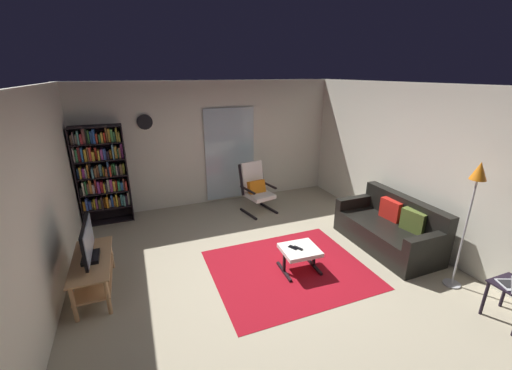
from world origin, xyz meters
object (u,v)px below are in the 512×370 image
Objects in this scene: lounge_armchair at (256,186)px; wall_clock at (145,122)px; leather_sofa at (390,229)px; tv_remote at (298,248)px; ottoman at (300,252)px; tv_stand at (94,269)px; bookshelf_near_tv at (102,172)px; cell_phone at (293,248)px; floor_lamp_by_sofa at (475,189)px; television at (88,243)px.

wall_clock is at bearing 158.65° from lounge_armchair.
leather_sofa is 1.76m from tv_remote.
ottoman is at bearing -26.72° from tv_remote.
tv_stand is 4.49m from leather_sofa.
bookshelf_near_tv is 2.94m from lounge_armchair.
floor_lamp_by_sofa reaches higher than cell_phone.
tv_stand is at bearing -150.67° from lounge_armchair.
leather_sofa is at bearing -39.90° from wall_clock.
tv_remote is 2.35m from floor_lamp_by_sofa.
leather_sofa reaches higher than tv_remote.
lounge_armchair reaches higher than leather_sofa.
wall_clock is at bearing 13.44° from bookshelf_near_tv.
lounge_armchair is 7.10× the size of tv_remote.
television is 0.46× the size of floor_lamp_by_sofa.
cell_phone is at bearing -11.38° from tv_stand.
wall_clock is (-1.70, 2.96, 1.48)m from cell_phone.
lounge_armchair is at bearing -21.35° from wall_clock.
ottoman is (2.73, -0.58, -0.03)m from tv_stand.
television is 5.60× the size of tv_remote.
cell_phone is 3.72m from wall_clock.
leather_sofa reaches higher than cell_phone.
floor_lamp_by_sofa is at bearing -20.12° from tv_stand.
wall_clock reaches higher than tv_remote.
television is at bearing 141.80° from tv_remote.
leather_sofa is 1.73m from ottoman.
lounge_armchair is (2.85, -0.57, -0.47)m from bookshelf_near_tv.
leather_sofa is at bearing 93.17° from floor_lamp_by_sofa.
ottoman is 0.31× the size of floor_lamp_by_sofa.
bookshelf_near_tv reaches higher than tv_remote.
leather_sofa is at bearing -27.87° from cell_phone.
bookshelf_near_tv is 5.90m from floor_lamp_by_sofa.
cell_phone is at bearing -97.40° from lounge_armchair.
tv_remote is at bearing -59.63° from wall_clock.
tv_remote is (2.70, -0.58, 0.05)m from tv_stand.
tv_remote is at bearing -177.89° from leather_sofa.
cell_phone is (-0.28, -2.18, -0.17)m from lounge_armchair.
cell_phone is at bearing 114.29° from tv_remote.
tv_remote is 3.78m from wall_clock.
tv_stand is 2.08× the size of ottoman.
floor_lamp_by_sofa is at bearing -57.14° from tv_remote.
wall_clock is at bearing 68.87° from television.
tv_stand is 2.79m from ottoman.
television is 2.78m from tv_remote.
cell_phone is at bearing 149.06° from floor_lamp_by_sofa.
cell_phone is at bearing -60.06° from wall_clock.
lounge_armchair reaches higher than ottoman.
ottoman is at bearing 148.93° from floor_lamp_by_sofa.
lounge_armchair is at bearing 115.72° from floor_lamp_by_sofa.
ottoman is at bearing -46.54° from bookshelf_near_tv.
floor_lamp_by_sofa is 6.02× the size of wall_clock.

